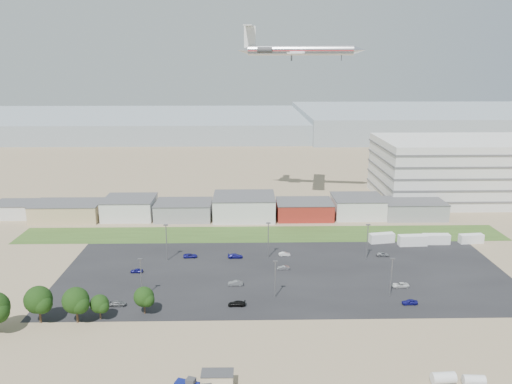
{
  "coord_description": "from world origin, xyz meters",
  "views": [
    {
      "loc": [
        -5.24,
        -104.47,
        55.33
      ],
      "look_at": [
        -2.64,
        22.0,
        22.32
      ],
      "focal_mm": 35.0,
      "sensor_mm": 36.0,
      "label": 1
    }
  ],
  "objects_px": {
    "parked_car_2": "(410,302)",
    "parked_car_7": "(284,268)",
    "portable_shed": "(217,380)",
    "parked_car_11": "(285,254)",
    "box_trailer_a": "(382,238)",
    "parked_car_8": "(383,254)",
    "storage_tank_nw": "(443,378)",
    "parked_car_9": "(190,256)",
    "parked_car_5": "(137,271)",
    "parked_car_0": "(400,285)",
    "parked_car_6": "(235,256)",
    "airliner": "(300,50)",
    "parked_car_3": "(237,304)",
    "parked_car_10": "(118,304)",
    "parked_car_4": "(235,283)"
  },
  "relations": [
    {
      "from": "parked_car_2",
      "to": "parked_car_10",
      "type": "height_order",
      "value": "parked_car_2"
    },
    {
      "from": "parked_car_7",
      "to": "parked_car_5",
      "type": "bearing_deg",
      "value": -89.42
    },
    {
      "from": "box_trailer_a",
      "to": "parked_car_7",
      "type": "bearing_deg",
      "value": -157.49
    },
    {
      "from": "portable_shed",
      "to": "parked_car_2",
      "type": "distance_m",
      "value": 52.89
    },
    {
      "from": "parked_car_7",
      "to": "parked_car_10",
      "type": "bearing_deg",
      "value": -64.47
    },
    {
      "from": "parked_car_7",
      "to": "box_trailer_a",
      "type": "bearing_deg",
      "value": 121.34
    },
    {
      "from": "storage_tank_nw",
      "to": "parked_car_9",
      "type": "bearing_deg",
      "value": 130.32
    },
    {
      "from": "parked_car_0",
      "to": "parked_car_8",
      "type": "height_order",
      "value": "parked_car_8"
    },
    {
      "from": "box_trailer_a",
      "to": "parked_car_6",
      "type": "xyz_separation_m",
      "value": [
        -46.09,
        -12.02,
        -0.86
      ]
    },
    {
      "from": "portable_shed",
      "to": "parked_car_4",
      "type": "height_order",
      "value": "portable_shed"
    },
    {
      "from": "storage_tank_nw",
      "to": "parked_car_11",
      "type": "relative_size",
      "value": 1.24
    },
    {
      "from": "parked_car_7",
      "to": "parked_car_11",
      "type": "relative_size",
      "value": 0.98
    },
    {
      "from": "portable_shed",
      "to": "parked_car_10",
      "type": "height_order",
      "value": "portable_shed"
    },
    {
      "from": "parked_car_8",
      "to": "parked_car_0",
      "type": "bearing_deg",
      "value": -179.04
    },
    {
      "from": "storage_tank_nw",
      "to": "parked_car_9",
      "type": "height_order",
      "value": "storage_tank_nw"
    },
    {
      "from": "parked_car_8",
      "to": "storage_tank_nw",
      "type": "bearing_deg",
      "value": 178.98
    },
    {
      "from": "parked_car_5",
      "to": "parked_car_10",
      "type": "xyz_separation_m",
      "value": [
        -0.39,
        -19.09,
        0.02
      ]
    },
    {
      "from": "airliner",
      "to": "parked_car_6",
      "type": "xyz_separation_m",
      "value": [
        -23.78,
        -56.84,
        -59.04
      ]
    },
    {
      "from": "parked_car_0",
      "to": "parked_car_5",
      "type": "distance_m",
      "value": 69.6
    },
    {
      "from": "portable_shed",
      "to": "parked_car_0",
      "type": "distance_m",
      "value": 59.06
    },
    {
      "from": "portable_shed",
      "to": "parked_car_8",
      "type": "distance_m",
      "value": 75.16
    },
    {
      "from": "parked_car_10",
      "to": "parked_car_7",
      "type": "bearing_deg",
      "value": -64.58
    },
    {
      "from": "parked_car_8",
      "to": "parked_car_10",
      "type": "relative_size",
      "value": 0.92
    },
    {
      "from": "portable_shed",
      "to": "parked_car_0",
      "type": "height_order",
      "value": "portable_shed"
    },
    {
      "from": "parked_car_2",
      "to": "parked_car_6",
      "type": "relative_size",
      "value": 0.85
    },
    {
      "from": "airliner",
      "to": "parked_car_10",
      "type": "distance_m",
      "value": 115.89
    },
    {
      "from": "parked_car_0",
      "to": "parked_car_6",
      "type": "xyz_separation_m",
      "value": [
        -42.23,
        20.39,
        0.04
      ]
    },
    {
      "from": "portable_shed",
      "to": "parked_car_5",
      "type": "relative_size",
      "value": 1.72
    },
    {
      "from": "box_trailer_a",
      "to": "parked_car_3",
      "type": "relative_size",
      "value": 1.94
    },
    {
      "from": "parked_car_5",
      "to": "parked_car_11",
      "type": "height_order",
      "value": "parked_car_5"
    },
    {
      "from": "box_trailer_a",
      "to": "parked_car_11",
      "type": "relative_size",
      "value": 2.35
    },
    {
      "from": "parked_car_2",
      "to": "parked_car_7",
      "type": "bearing_deg",
      "value": -127.13
    },
    {
      "from": "portable_shed",
      "to": "parked_car_11",
      "type": "bearing_deg",
      "value": 75.57
    },
    {
      "from": "portable_shed",
      "to": "box_trailer_a",
      "type": "relative_size",
      "value": 0.72
    },
    {
      "from": "parked_car_7",
      "to": "parked_car_9",
      "type": "xyz_separation_m",
      "value": [
        -26.61,
        9.33,
        0.03
      ]
    },
    {
      "from": "parked_car_6",
      "to": "parked_car_11",
      "type": "relative_size",
      "value": 1.29
    },
    {
      "from": "parked_car_2",
      "to": "parked_car_0",
      "type": "bearing_deg",
      "value": 175.96
    },
    {
      "from": "box_trailer_a",
      "to": "parked_car_8",
      "type": "height_order",
      "value": "box_trailer_a"
    },
    {
      "from": "airliner",
      "to": "parked_car_0",
      "type": "bearing_deg",
      "value": -67.57
    },
    {
      "from": "storage_tank_nw",
      "to": "box_trailer_a",
      "type": "bearing_deg",
      "value": 83.56
    },
    {
      "from": "parked_car_0",
      "to": "parked_car_9",
      "type": "relative_size",
      "value": 1.04
    },
    {
      "from": "parked_car_0",
      "to": "parked_car_2",
      "type": "distance_m",
      "value": 9.3
    },
    {
      "from": "parked_car_5",
      "to": "parked_car_6",
      "type": "relative_size",
      "value": 0.77
    },
    {
      "from": "parked_car_7",
      "to": "parked_car_2",
      "type": "bearing_deg",
      "value": 52.3
    },
    {
      "from": "parked_car_7",
      "to": "parked_car_9",
      "type": "relative_size",
      "value": 0.8
    },
    {
      "from": "box_trailer_a",
      "to": "parked_car_3",
      "type": "distance_m",
      "value": 61.42
    },
    {
      "from": "parked_car_5",
      "to": "parked_car_11",
      "type": "distance_m",
      "value": 42.58
    },
    {
      "from": "parked_car_11",
      "to": "parked_car_9",
      "type": "bearing_deg",
      "value": 87.97
    },
    {
      "from": "parked_car_8",
      "to": "parked_car_5",
      "type": "bearing_deg",
      "value": 102.44
    },
    {
      "from": "parked_car_5",
      "to": "parked_car_11",
      "type": "relative_size",
      "value": 0.99
    }
  ]
}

